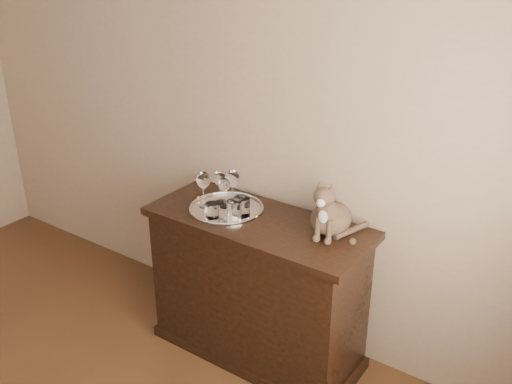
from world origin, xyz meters
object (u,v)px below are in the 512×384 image
wine_glass_a (220,187)px  tumbler_a (234,209)px  sideboard (258,289)px  wine_glass_d (224,192)px  wine_glass_b (233,187)px  tumbler_c (242,207)px  wine_glass_c (204,189)px  tray (226,209)px  cat (332,204)px  tumbler_b (212,210)px

wine_glass_a → tumbler_a: wine_glass_a is taller
sideboard → wine_glass_d: size_ratio=7.02×
wine_glass_b → tumbler_c: bearing=-34.0°
wine_glass_a → sideboard: bearing=-8.8°
wine_glass_b → tumbler_c: (0.12, -0.08, -0.05)m
wine_glass_c → tumbler_c: bearing=4.9°
wine_glass_a → wine_glass_c: wine_glass_c is taller
tumbler_c → wine_glass_a: bearing=161.6°
sideboard → tumbler_c: bearing=-167.1°
wine_glass_d → tumbler_c: bearing=-14.2°
wine_glass_a → tumbler_c: size_ratio=1.88×
tray → wine_glass_a: 0.13m
wine_glass_c → cat: bearing=11.0°
tray → wine_glass_d: 0.09m
wine_glass_d → tumbler_b: size_ratio=2.13×
wine_glass_b → tumbler_c: size_ratio=2.02×
sideboard → tray: tray is taller
wine_glass_b → wine_glass_a: bearing=-167.3°
tumbler_b → wine_glass_b: bearing=92.1°
wine_glass_a → cat: bearing=4.6°
wine_glass_b → cat: (0.58, 0.04, 0.05)m
tumbler_b → tumbler_a: bearing=38.9°
wine_glass_c → tray: bearing=17.8°
tumbler_b → tumbler_c: size_ratio=0.80×
sideboard → tumbler_c: (-0.09, -0.02, 0.48)m
tray → wine_glass_a: wine_glass_a is taller
sideboard → wine_glass_a: wine_glass_a is taller
wine_glass_a → wine_glass_b: wine_glass_b is taller
wine_glass_b → cat: bearing=3.6°
wine_glass_c → tumbler_c: wine_glass_c is taller
tray → cat: (0.57, 0.10, 0.15)m
tray → tumbler_a: tumbler_a is taller
tumbler_c → wine_glass_b: bearing=146.0°
wine_glass_c → tumbler_c: (0.24, 0.02, -0.05)m
sideboard → wine_glass_c: size_ratio=6.06×
wine_glass_a → tray: bearing=-30.7°
wine_glass_a → tumbler_b: 0.19m
wine_glass_a → wine_glass_b: size_ratio=0.93×
tray → tumbler_b: tumbler_b is taller
sideboard → wine_glass_b: wine_glass_b is taller
tumbler_b → tumbler_c: 0.15m
tumbler_a → wine_glass_d: bearing=148.8°
wine_glass_c → wine_glass_d: (0.10, 0.06, -0.01)m
tumbler_c → cat: (0.46, 0.12, 0.10)m
sideboard → wine_glass_b: size_ratio=5.94×
wine_glass_b → tumbler_b: bearing=-87.9°
wine_glass_c → tumbler_a: (0.21, -0.02, -0.05)m
wine_glass_c → wine_glass_d: wine_glass_c is taller
sideboard → tumbler_b: (-0.20, -0.13, 0.47)m
wine_glass_a → wine_glass_d: bearing=-28.9°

